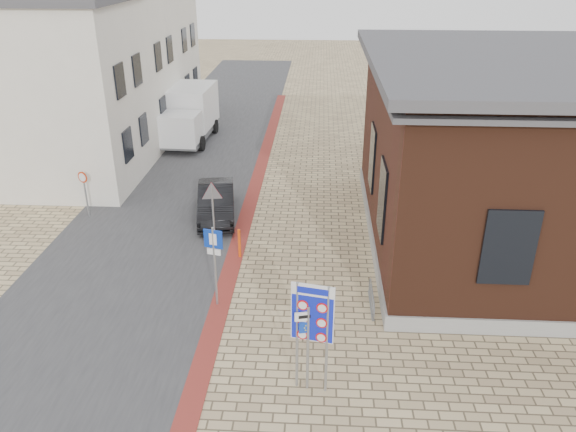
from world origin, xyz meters
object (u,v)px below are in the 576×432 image
(essen_sign, at_px, (308,335))
(parking_sign, at_px, (214,253))
(sedan, at_px, (216,202))
(border_sign, at_px, (312,315))
(bollard, at_px, (239,243))
(box_truck, at_px, (189,114))

(essen_sign, relative_size, parking_sign, 0.92)
(sedan, xyz_separation_m, parking_sign, (1.10, -6.33, 1.15))
(sedan, xyz_separation_m, border_sign, (4.07, -9.83, 1.51))
(essen_sign, relative_size, bollard, 2.21)
(essen_sign, bearing_deg, parking_sign, 116.31)
(sedan, distance_m, bollard, 3.61)
(sedan, height_order, bollard, sedan)
(sedan, height_order, parking_sign, parking_sign)
(sedan, height_order, box_truck, box_truck)
(box_truck, xyz_separation_m, bollard, (4.69, -13.54, -0.98))
(box_truck, height_order, border_sign, border_sign)
(border_sign, relative_size, bollard, 2.75)
(box_truck, relative_size, border_sign, 1.90)
(sedan, xyz_separation_m, box_truck, (-3.29, 10.22, 0.86))
(box_truck, bearing_deg, essen_sign, -67.47)
(bollard, bearing_deg, sedan, 112.82)
(sedan, bearing_deg, essen_sign, -77.05)
(sedan, distance_m, border_sign, 10.74)
(essen_sign, distance_m, bollard, 7.07)
(box_truck, bearing_deg, border_sign, -67.23)
(sedan, distance_m, box_truck, 10.77)
(border_sign, bearing_deg, bollard, 123.91)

